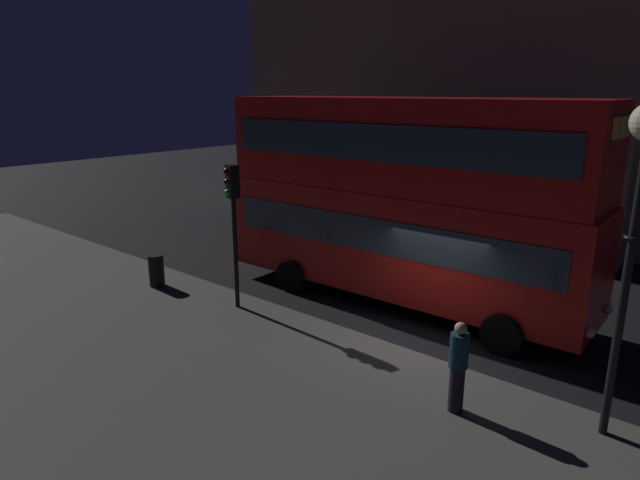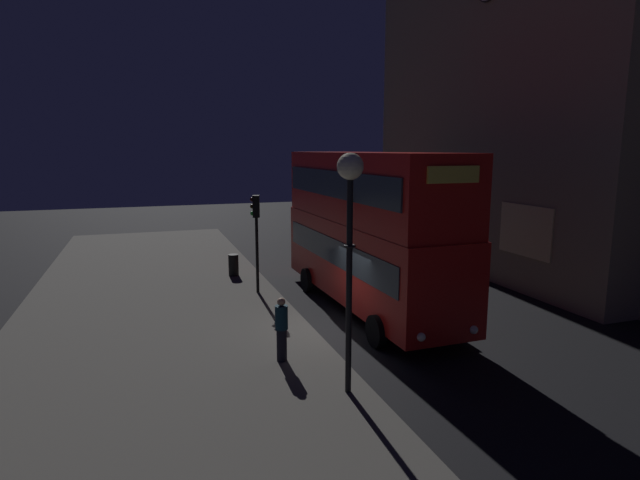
% 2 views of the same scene
% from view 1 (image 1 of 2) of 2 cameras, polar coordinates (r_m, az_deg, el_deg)
% --- Properties ---
extents(ground_plane, '(80.00, 80.00, 0.00)m').
position_cam_1_polar(ground_plane, '(13.22, 9.78, -10.83)').
color(ground_plane, black).
extents(sidewalk_slab, '(44.00, 9.34, 0.12)m').
position_cam_1_polar(sidewalk_slab, '(9.72, -6.66, -20.89)').
color(sidewalk_slab, '#4C4944').
rests_on(sidewalk_slab, ground).
extents(building_with_clock, '(16.91, 9.00, 18.24)m').
position_cam_1_polar(building_with_clock, '(26.64, 14.06, 22.14)').
color(building_with_clock, tan).
rests_on(building_with_clock, ground).
extents(double_decker_bus, '(10.49, 3.01, 5.60)m').
position_cam_1_polar(double_decker_bus, '(14.92, 8.45, 4.78)').
color(double_decker_bus, red).
rests_on(double_decker_bus, ground).
extents(traffic_light_near_kerb, '(0.38, 0.39, 3.84)m').
position_cam_1_polar(traffic_light_near_kerb, '(14.29, -9.06, 3.47)').
color(traffic_light_near_kerb, black).
rests_on(traffic_light_near_kerb, sidewalk_slab).
extents(pedestrian, '(0.34, 0.34, 1.74)m').
position_cam_1_polar(pedestrian, '(10.35, 14.18, -12.59)').
color(pedestrian, black).
rests_on(pedestrian, sidewalk_slab).
extents(litter_bin, '(0.45, 0.45, 0.96)m').
position_cam_1_polar(litter_bin, '(17.01, -16.68, -3.05)').
color(litter_bin, black).
rests_on(litter_bin, sidewalk_slab).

